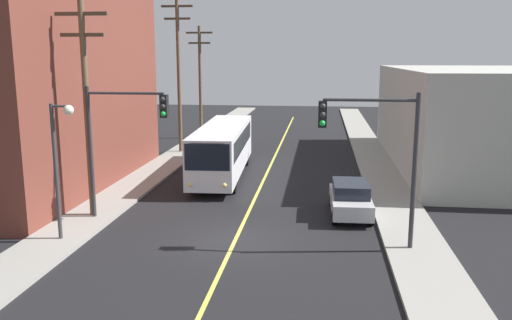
{
  "coord_description": "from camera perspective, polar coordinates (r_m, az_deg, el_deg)",
  "views": [
    {
      "loc": [
        3.39,
        -20.78,
        7.47
      ],
      "look_at": [
        0.0,
        6.92,
        2.0
      ],
      "focal_mm": 37.4,
      "sensor_mm": 36.0,
      "label": 1
    }
  ],
  "objects": [
    {
      "name": "building_left_brick",
      "position": [
        33.31,
        -23.8,
        9.11
      ],
      "size": [
        10.0,
        18.01,
        13.72
      ],
      "color": "brown",
      "rests_on": "ground"
    },
    {
      "name": "ground_plane",
      "position": [
        22.35,
        -2.18,
        -8.45
      ],
      "size": [
        120.0,
        120.0,
        0.0
      ],
      "primitive_type": "plane",
      "color": "black"
    },
    {
      "name": "street_lamp_left",
      "position": [
        22.43,
        -20.24,
        0.83
      ],
      "size": [
        0.98,
        0.4,
        5.5
      ],
      "color": "#38383D",
      "rests_on": "sidewalk_left"
    },
    {
      "name": "utility_pole_far",
      "position": [
        48.98,
        -6.0,
        8.87
      ],
      "size": [
        2.4,
        0.28,
        9.94
      ],
      "color": "brown",
      "rests_on": "sidewalk_left"
    },
    {
      "name": "sidewalk_right",
      "position": [
        31.9,
        13.75,
        -2.64
      ],
      "size": [
        2.5,
        90.0,
        0.15
      ],
      "primitive_type": "cube",
      "color": "gray",
      "rests_on": "ground"
    },
    {
      "name": "sidewalk_left",
      "position": [
        33.4,
        -11.79,
        -1.94
      ],
      "size": [
        2.5,
        90.0,
        0.15
      ],
      "primitive_type": "cube",
      "color": "gray",
      "rests_on": "ground"
    },
    {
      "name": "lane_stripe_center",
      "position": [
        36.71,
        1.53,
        -0.65
      ],
      "size": [
        0.16,
        60.0,
        0.01
      ],
      "primitive_type": "cube",
      "color": "#D8CC4C",
      "rests_on": "ground"
    },
    {
      "name": "traffic_signal_left_corner",
      "position": [
        24.54,
        -14.13,
        3.34
      ],
      "size": [
        3.75,
        0.48,
        6.0
      ],
      "color": "#2D2D33",
      "rests_on": "sidewalk_left"
    },
    {
      "name": "traffic_signal_right_corner",
      "position": [
        20.58,
        12.53,
        1.97
      ],
      "size": [
        3.75,
        0.48,
        6.0
      ],
      "color": "#2D2D33",
      "rests_on": "sidewalk_right"
    },
    {
      "name": "utility_pole_mid",
      "position": [
        41.39,
        -8.27,
        9.56
      ],
      "size": [
        2.4,
        0.28,
        11.54
      ],
      "color": "brown",
      "rests_on": "sidewalk_left"
    },
    {
      "name": "city_bus",
      "position": [
        33.35,
        -3.56,
        1.31
      ],
      "size": [
        3.12,
        12.24,
        3.2
      ],
      "color": "silver",
      "rests_on": "ground"
    },
    {
      "name": "parked_car_silver",
      "position": [
        25.68,
        10.05,
        -4.05
      ],
      "size": [
        1.91,
        4.44,
        1.62
      ],
      "color": "#B7B7BC",
      "rests_on": "ground"
    },
    {
      "name": "building_right_warehouse",
      "position": [
        39.62,
        23.27,
        4.18
      ],
      "size": [
        12.0,
        21.98,
        6.64
      ],
      "color": "#B2B2A8",
      "rests_on": "ground"
    },
    {
      "name": "utility_pole_near",
      "position": [
        25.32,
        -17.68,
        6.13
      ],
      "size": [
        2.4,
        0.28,
        9.73
      ],
      "color": "brown",
      "rests_on": "sidewalk_left"
    }
  ]
}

